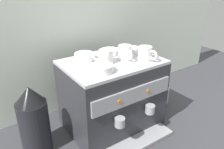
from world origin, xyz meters
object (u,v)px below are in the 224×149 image
Objects in this scene: ceramic_bowl_1 at (110,52)px; coffee_grinder at (34,120)px; ceramic_cup_0 at (125,52)px; ceramic_bowl_0 at (84,57)px; espresso_machine at (112,94)px; ceramic_bowl_2 at (132,50)px; milk_pitcher at (162,95)px; ceramic_bowl_3 at (102,69)px; ceramic_cup_2 at (105,56)px; ceramic_cup_1 at (146,53)px.

ceramic_bowl_1 is 0.59m from coffee_grinder.
ceramic_cup_0 reaches higher than ceramic_bowl_0.
ceramic_bowl_2 is at bearing 14.72° from espresso_machine.
milk_pitcher is at bearing -9.23° from ceramic_bowl_2.
ceramic_cup_0 reaches higher than ceramic_bowl_3.
ceramic_bowl_2 is at bearing -10.07° from ceramic_bowl_0.
milk_pitcher is at bearing 3.06° from ceramic_cup_0.
ceramic_cup_2 is (-0.13, 0.01, -0.00)m from ceramic_cup_0.
ceramic_cup_0 is 0.12m from ceramic_bowl_2.
ceramic_bowl_0 is at bearing -178.99° from ceramic_bowl_1.
ceramic_bowl_1 is at bearing 119.79° from ceramic_cup_1.
milk_pitcher is (0.58, -0.10, -0.40)m from ceramic_bowl_0.
ceramic_cup_0 reaches higher than espresso_machine.
ceramic_bowl_0 is at bearing 9.63° from coffee_grinder.
ceramic_bowl_0 is 0.20m from ceramic_bowl_3.
ceramic_cup_0 is 0.31× the size of coffee_grinder.
ceramic_bowl_0 reaches higher than ceramic_bowl_3.
ceramic_bowl_3 reaches higher than coffee_grinder.
ceramic_bowl_0 is 0.98× the size of ceramic_bowl_1.
ceramic_cup_1 is at bearing -29.78° from espresso_machine.
espresso_machine is at bearing -165.28° from ceramic_bowl_2.
ceramic_bowl_0 is 0.29× the size of coffee_grinder.
milk_pitcher is at bearing -2.46° from coffee_grinder.
ceramic_bowl_1 is 1.00× the size of ceramic_bowl_3.
ceramic_bowl_3 is (-0.14, -0.10, 0.24)m from espresso_machine.
ceramic_cup_1 reaches higher than espresso_machine.
ceramic_bowl_1 is (0.05, 0.11, 0.24)m from espresso_machine.
ceramic_bowl_3 is at bearing -143.35° from espresso_machine.
ceramic_bowl_3 is (-0.32, -0.15, 0.00)m from ceramic_bowl_2.
espresso_machine is at bearing -116.47° from ceramic_bowl_1.
ceramic_cup_2 is 0.13m from ceramic_bowl_0.
ceramic_cup_2 is at bearing 174.85° from ceramic_cup_0.
espresso_machine is 0.33m from ceramic_cup_1.
ceramic_cup_0 is at bearing -147.83° from ceramic_bowl_2.
ceramic_cup_1 is at bearing -95.27° from ceramic_bowl_2.
ceramic_bowl_2 is 0.81× the size of milk_pitcher.
ceramic_cup_2 is (-0.22, 0.09, -0.00)m from ceramic_cup_1.
ceramic_bowl_2 is (0.24, 0.05, -0.02)m from ceramic_cup_2.
ceramic_bowl_1 is 0.28m from ceramic_bowl_3.
ceramic_cup_0 is at bearing 138.40° from ceramic_cup_1.
ceramic_cup_1 is 1.23× the size of ceramic_bowl_2.
ceramic_bowl_0 is at bearing 124.37° from ceramic_cup_2.
ceramic_bowl_1 is at bearing 63.53° from espresso_machine.
ceramic_cup_0 reaches higher than coffee_grinder.
coffee_grinder is (-0.65, 0.14, -0.29)m from ceramic_cup_1.
coffee_grinder is 0.94m from milk_pitcher.
milk_pitcher is (0.29, 0.10, -0.42)m from ceramic_cup_1.
ceramic_bowl_1 is at bearing 6.73° from coffee_grinder.
ceramic_bowl_0 is at bearing 149.88° from ceramic_cup_0.
ceramic_bowl_2 is (0.13, -0.06, 0.00)m from ceramic_bowl_1.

